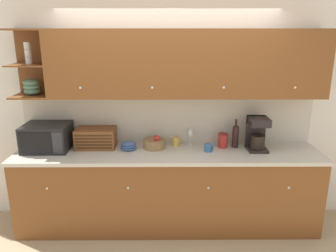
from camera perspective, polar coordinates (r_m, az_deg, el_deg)
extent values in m
plane|color=tan|center=(4.42, -0.02, -14.50)|extent=(24.00, 24.00, 0.00)
cube|color=white|center=(3.95, -0.02, 2.16)|extent=(5.84, 0.06, 2.60)
cube|color=brown|center=(3.93, 0.01, -11.19)|extent=(3.44, 0.63, 0.90)
cube|color=beige|center=(3.72, 0.01, -4.85)|extent=(3.46, 0.66, 0.04)
sphere|color=white|center=(3.77, -20.30, -10.14)|extent=(0.03, 0.03, 0.03)
sphere|color=white|center=(3.58, -6.99, -10.67)|extent=(0.03, 0.03, 0.03)
sphere|color=white|center=(3.58, 7.07, -10.63)|extent=(0.03, 0.03, 0.03)
sphere|color=white|center=(3.79, 20.29, -10.02)|extent=(0.03, 0.03, 0.03)
cube|color=beige|center=(3.93, -0.02, 1.30)|extent=(3.44, 0.01, 0.61)
cube|color=brown|center=(3.64, 3.36, 10.83)|extent=(3.02, 0.38, 0.73)
cube|color=brown|center=(4.09, -22.07, 10.29)|extent=(0.42, 0.02, 0.73)
cube|color=brown|center=(3.97, -22.46, 4.91)|extent=(0.42, 0.38, 0.02)
cube|color=brown|center=(3.93, -23.00, 9.78)|extent=(0.42, 0.38, 0.02)
cube|color=brown|center=(3.91, -23.60, 15.15)|extent=(0.42, 0.38, 0.02)
sphere|color=white|center=(3.58, -15.02, 6.47)|extent=(0.03, 0.03, 0.03)
sphere|color=white|center=(3.47, -2.77, 6.70)|extent=(0.03, 0.03, 0.03)
sphere|color=white|center=(3.52, 9.69, 6.62)|extent=(0.03, 0.03, 0.03)
sphere|color=white|center=(3.73, 21.27, 6.28)|extent=(0.03, 0.03, 0.03)
ellipsoid|color=slate|center=(3.96, -22.54, 5.63)|extent=(0.18, 0.18, 0.08)
ellipsoid|color=slate|center=(3.96, -22.62, 6.33)|extent=(0.18, 0.18, 0.08)
ellipsoid|color=slate|center=(3.95, -22.69, 7.04)|extent=(0.18, 0.18, 0.08)
cylinder|color=silver|center=(3.92, -23.07, 10.44)|extent=(0.07, 0.07, 0.08)
cylinder|color=silver|center=(3.92, -23.20, 11.58)|extent=(0.07, 0.07, 0.08)
cylinder|color=silver|center=(3.91, -23.33, 12.73)|extent=(0.07, 0.07, 0.08)
cube|color=black|center=(4.00, -20.30, -1.80)|extent=(0.51, 0.41, 0.30)
cube|color=black|center=(3.84, -22.12, -2.76)|extent=(0.36, 0.01, 0.24)
cube|color=#2D2D33|center=(3.75, -18.72, -2.81)|extent=(0.11, 0.01, 0.24)
cube|color=brown|center=(3.92, -12.43, -2.05)|extent=(0.45, 0.28, 0.23)
cube|color=#432713|center=(3.81, -12.80, -3.77)|extent=(0.42, 0.01, 0.02)
cube|color=#432713|center=(3.80, -12.83, -3.24)|extent=(0.42, 0.01, 0.02)
cube|color=#432713|center=(3.79, -12.87, -2.72)|extent=(0.42, 0.01, 0.02)
cube|color=#432713|center=(3.78, -12.90, -2.19)|extent=(0.42, 0.01, 0.02)
cube|color=#432713|center=(3.77, -12.94, -1.65)|extent=(0.42, 0.01, 0.02)
ellipsoid|color=#3D5B93|center=(3.82, -6.88, -3.75)|extent=(0.19, 0.19, 0.04)
ellipsoid|color=#3D5B93|center=(3.81, -6.89, -3.40)|extent=(0.18, 0.18, 0.05)
ellipsoid|color=#3D5B93|center=(3.80, -6.90, -3.05)|extent=(0.17, 0.17, 0.04)
cylinder|color=#937047|center=(3.83, -2.42, -3.11)|extent=(0.25, 0.25, 0.10)
sphere|color=red|center=(3.79, -1.97, -2.14)|extent=(0.08, 0.08, 0.08)
cylinder|color=gold|center=(3.90, 1.35, -2.71)|extent=(0.08, 0.08, 0.11)
torus|color=gold|center=(3.91, 2.02, -2.68)|extent=(0.01, 0.07, 0.07)
cylinder|color=silver|center=(3.95, 3.87, -3.26)|extent=(0.06, 0.06, 0.01)
cylinder|color=silver|center=(3.94, 3.89, -2.66)|extent=(0.01, 0.01, 0.08)
ellipsoid|color=silver|center=(3.91, 3.91, -1.27)|extent=(0.07, 0.07, 0.12)
cylinder|color=#38669E|center=(3.76, 6.98, -3.77)|extent=(0.09, 0.09, 0.09)
torus|color=#38669E|center=(3.76, 7.75, -3.74)|extent=(0.01, 0.06, 0.06)
cylinder|color=#B22D28|center=(3.90, 9.52, -2.57)|extent=(0.11, 0.11, 0.16)
cylinder|color=maroon|center=(3.87, 9.57, -1.41)|extent=(0.12, 0.12, 0.01)
cylinder|color=black|center=(3.92, 11.63, -2.00)|extent=(0.08, 0.08, 0.23)
sphere|color=black|center=(3.88, 11.73, -0.35)|extent=(0.08, 0.08, 0.08)
cylinder|color=black|center=(3.86, 11.78, 0.54)|extent=(0.03, 0.03, 0.08)
cube|color=black|center=(3.91, 15.17, -3.85)|extent=(0.22, 0.26, 0.03)
cylinder|color=black|center=(3.86, 15.35, -2.66)|extent=(0.16, 0.16, 0.15)
cube|color=black|center=(3.95, 14.99, -0.93)|extent=(0.22, 0.06, 0.39)
cube|color=black|center=(3.81, 15.53, 0.79)|extent=(0.22, 0.26, 0.08)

